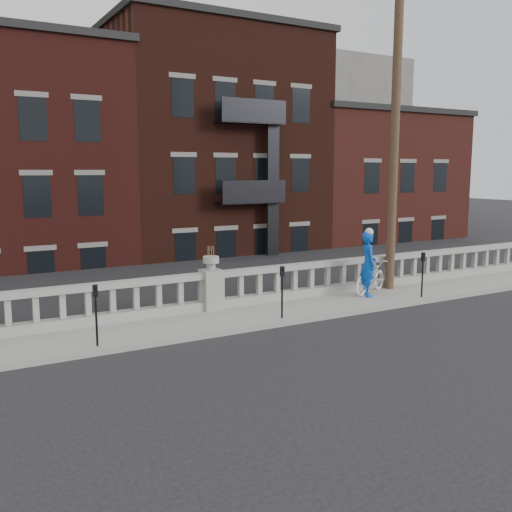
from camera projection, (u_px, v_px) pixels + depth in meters
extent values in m
plane|color=black|center=(289.00, 354.00, 12.38)|extent=(120.00, 120.00, 0.00)
cube|color=gray|center=(227.00, 319.00, 14.94)|extent=(32.00, 2.20, 0.15)
cube|color=gray|center=(211.00, 304.00, 15.73)|extent=(28.00, 0.34, 0.25)
cube|color=gray|center=(211.00, 275.00, 15.60)|extent=(28.00, 0.34, 0.16)
cube|color=gray|center=(211.00, 289.00, 15.66)|extent=(0.55, 0.55, 1.10)
cylinder|color=gray|center=(211.00, 266.00, 15.57)|extent=(0.24, 0.24, 0.20)
cylinder|color=gray|center=(211.00, 260.00, 15.54)|extent=(0.44, 0.44, 0.18)
cube|color=#605E59|center=(207.00, 393.00, 16.43)|extent=(36.00, 0.50, 5.15)
cube|color=black|center=(61.00, 319.00, 35.45)|extent=(80.00, 44.00, 0.50)
cube|color=#595651|center=(101.00, 379.00, 19.10)|extent=(16.00, 7.00, 4.00)
cube|color=#595651|center=(295.00, 169.00, 50.85)|extent=(14.00, 14.00, 18.00)
cube|color=black|center=(186.00, 191.00, 32.04)|extent=(10.00, 14.00, 15.50)
cube|color=black|center=(183.00, 45.00, 30.85)|extent=(10.30, 14.30, 0.30)
cube|color=#57221A|center=(328.00, 215.00, 37.20)|extent=(10.00, 14.00, 12.00)
cube|color=black|center=(330.00, 119.00, 36.28)|extent=(10.30, 14.30, 0.30)
cylinder|color=#422D1E|center=(395.00, 131.00, 17.73)|extent=(0.28, 0.28, 10.00)
cylinder|color=black|center=(96.00, 321.00, 12.35)|extent=(0.05, 0.05, 1.10)
cube|color=black|center=(95.00, 291.00, 12.25)|extent=(0.10, 0.08, 0.26)
cube|color=black|center=(96.00, 289.00, 12.21)|extent=(0.06, 0.01, 0.08)
cylinder|color=black|center=(282.00, 297.00, 14.69)|extent=(0.05, 0.05, 1.10)
cube|color=black|center=(282.00, 271.00, 14.59)|extent=(0.10, 0.08, 0.26)
cube|color=black|center=(283.00, 270.00, 14.54)|extent=(0.06, 0.01, 0.08)
cylinder|color=black|center=(422.00, 279.00, 17.13)|extent=(0.05, 0.05, 1.10)
cube|color=black|center=(423.00, 257.00, 17.03)|extent=(0.10, 0.08, 0.26)
cube|color=black|center=(424.00, 256.00, 16.99)|extent=(0.06, 0.01, 0.08)
imported|color=white|center=(370.00, 277.00, 17.76)|extent=(1.97, 1.34, 0.98)
imported|color=#0C49BB|center=(368.00, 264.00, 17.23)|extent=(0.72, 0.85, 1.97)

